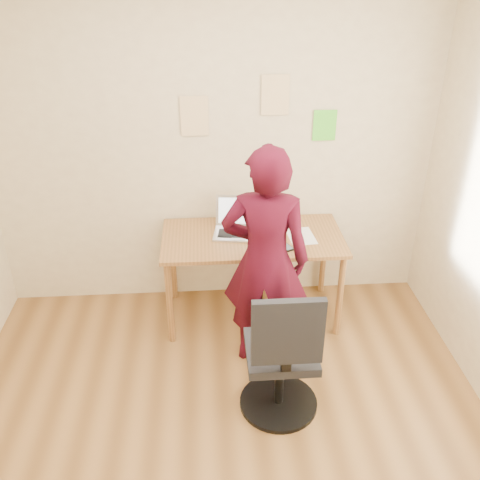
{
  "coord_description": "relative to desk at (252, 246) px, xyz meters",
  "views": [
    {
      "loc": [
        -0.07,
        -2.23,
        2.72
      ],
      "look_at": [
        0.15,
        0.95,
        0.95
      ],
      "focal_mm": 40.0,
      "sensor_mm": 36.0,
      "label": 1
    }
  ],
  "objects": [
    {
      "name": "room",
      "position": [
        -0.28,
        -1.38,
        0.7
      ],
      "size": [
        3.58,
        3.58,
        2.78
      ],
      "color": "brown",
      "rests_on": "ground"
    },
    {
      "name": "desk",
      "position": [
        0.0,
        0.0,
        0.0
      ],
      "size": [
        1.4,
        0.7,
        0.74
      ],
      "color": "olive",
      "rests_on": "ground"
    },
    {
      "name": "wall_note_left",
      "position": [
        -0.42,
        0.36,
        0.94
      ],
      "size": [
        0.21,
        0.0,
        0.3
      ],
      "primitive_type": "cube",
      "color": "#E4C188",
      "rests_on": "room"
    },
    {
      "name": "laptop",
      "position": [
        -0.11,
        0.08,
        0.14
      ],
      "size": [
        0.4,
        0.36,
        0.26
      ],
      "rotation": [
        0.0,
        0.0,
        -0.15
      ],
      "color": "#B6B6BE",
      "rests_on": "desk"
    },
    {
      "name": "wall_note_right",
      "position": [
        0.58,
        0.36,
        0.84
      ],
      "size": [
        0.18,
        0.0,
        0.24
      ],
      "primitive_type": "cube",
      "color": "#55DC31",
      "rests_on": "room"
    },
    {
      "name": "person",
      "position": [
        0.04,
        -0.51,
        0.18
      ],
      "size": [
        0.67,
        0.5,
        1.66
      ],
      "primitive_type": "imported",
      "rotation": [
        0.0,
        0.0,
        2.96
      ],
      "color": "#3B0816",
      "rests_on": "ground"
    },
    {
      "name": "phone",
      "position": [
        0.24,
        -0.19,
        0.09
      ],
      "size": [
        0.12,
        0.15,
        0.01
      ],
      "rotation": [
        0.0,
        0.0,
        0.45
      ],
      "color": "black",
      "rests_on": "desk"
    },
    {
      "name": "office_chair",
      "position": [
        0.09,
        -1.09,
        -0.23
      ],
      "size": [
        0.52,
        0.52,
        1.0
      ],
      "rotation": [
        0.0,
        0.0,
        -0.0
      ],
      "color": "black",
      "rests_on": "ground"
    },
    {
      "name": "wall_note_mid",
      "position": [
        0.19,
        0.36,
        1.08
      ],
      "size": [
        0.21,
        0.0,
        0.3
      ],
      "primitive_type": "cube",
      "color": "#E4C188",
      "rests_on": "room"
    },
    {
      "name": "paper_sheet",
      "position": [
        0.37,
        -0.02,
        0.09
      ],
      "size": [
        0.22,
        0.3,
        0.0
      ],
      "primitive_type": "cube",
      "rotation": [
        0.0,
        0.0,
        0.09
      ],
      "color": "white",
      "rests_on": "desk"
    }
  ]
}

